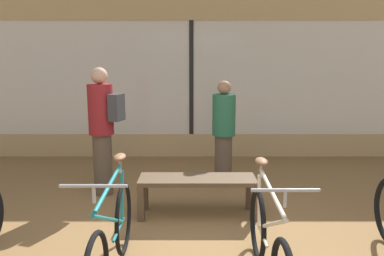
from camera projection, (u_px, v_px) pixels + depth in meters
shop_back_wall at (192, 73)px, 7.11m from camera, size 12.00×0.08×3.20m
bicycle_left at (113, 238)px, 3.11m from camera, size 0.46×1.76×1.03m
bicycle_right at (269, 244)px, 3.05m from camera, size 0.46×1.67×1.01m
display_bench at (198, 184)px, 4.50m from camera, size 1.40×0.44×0.47m
customer_near_rack at (224, 132)px, 5.54m from camera, size 0.48×0.48×1.57m
customer_by_window at (103, 127)px, 5.12m from camera, size 0.54×0.42×1.77m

